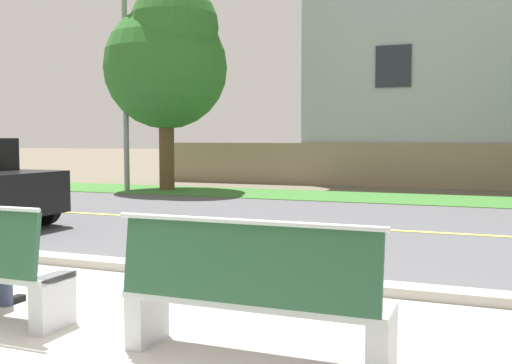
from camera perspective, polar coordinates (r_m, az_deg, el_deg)
The scene contains 11 objects.
ground_plane at distance 11.86m, azimuth 7.83°, elevation -3.28°, with size 140.00×140.00×0.00m, color #665B4C.
sidewalk_pavement at distance 4.96m, azimuth -14.03°, elevation -13.79°, with size 44.00×3.60×0.01m, color #B7B2A8.
curb_edge at distance 6.57m, azimuth -4.01°, elevation -8.77°, with size 44.00×0.30×0.11m, color #ADA89E.
street_asphalt at distance 10.42m, azimuth 5.88°, elevation -4.26°, with size 52.00×8.00×0.01m, color #515156.
road_centre_line at distance 10.42m, azimuth 5.88°, elevation -4.24°, with size 48.00×0.14×0.01m, color #E0CC4C.
far_verge_grass at distance 15.72m, azimuth 11.25°, elevation -1.47°, with size 48.00×2.80×0.02m, color #38702D.
bench_right at distance 4.07m, azimuth -0.40°, elevation -11.02°, with size 1.86×0.48×1.01m.
streetlamp at distance 18.40m, azimuth -12.14°, elevation 12.39°, with size 0.24×2.10×7.36m.
shade_tree_far_left at distance 18.03m, azimuth -8.45°, elevation 11.72°, with size 3.65×3.65×6.03m.
garden_wall at distance 19.57m, azimuth 8.20°, elevation 1.69°, with size 13.00×0.36×1.40m, color gray.
house_across_street at distance 22.35m, azimuth 20.64°, elevation 9.71°, with size 11.82×6.91×7.50m.
Camera 1 is at (2.76, -3.43, 1.52)m, focal length 41.64 mm.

